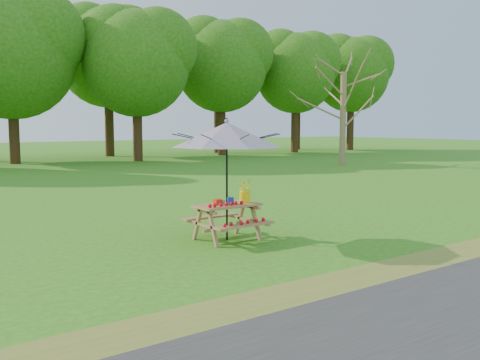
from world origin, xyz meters
TOP-DOWN VIEW (x-y plane):
  - ground at (0.00, 0.00)m, footprint 120.00×120.00m
  - treeline at (0.00, 22.00)m, footprint 60.00×12.00m
  - bare_tree at (11.00, 12.04)m, footprint 7.32×7.32m
  - picnic_table at (-4.46, 0.50)m, footprint 1.20×1.32m
  - patio_umbrella at (-4.46, 0.50)m, footprint 2.52×2.52m
  - produce_bins at (-4.51, 0.53)m, footprint 0.36×0.31m
  - tomatoes_row at (-4.61, 0.32)m, footprint 0.77×0.13m
  - flower_bucket at (-4.06, 0.48)m, footprint 0.32×0.29m

SIDE VIEW (x-z plane):
  - ground at x=0.00m, z-range 0.00..0.00m
  - picnic_table at x=-4.46m, z-range -0.01..0.66m
  - tomatoes_row at x=-4.61m, z-range 0.67..0.74m
  - produce_bins at x=-4.51m, z-range 0.66..0.79m
  - flower_bucket at x=-4.06m, z-range 0.68..1.14m
  - patio_umbrella at x=-4.46m, z-range 0.82..3.07m
  - bare_tree at x=11.00m, z-range 1.21..12.48m
  - treeline at x=0.00m, z-range 0.00..16.00m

